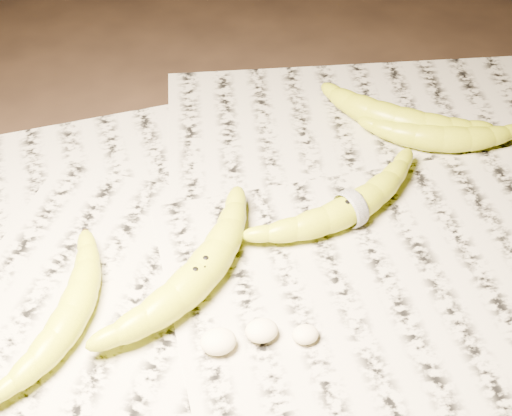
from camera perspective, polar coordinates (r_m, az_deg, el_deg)
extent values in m
plane|color=black|center=(0.79, 2.09, -2.69)|extent=(3.00, 3.00, 0.00)
cube|color=#B9B59F|center=(0.78, 0.93, -3.12)|extent=(0.90, 0.70, 0.01)
torus|color=white|center=(0.80, 7.62, 0.14)|extent=(0.02, 0.04, 0.05)
ellipsoid|color=#FFF2C5|center=(0.69, 0.45, -9.58)|extent=(0.03, 0.03, 0.02)
ellipsoid|color=#FFF2C5|center=(0.69, -3.05, -10.42)|extent=(0.04, 0.03, 0.02)
ellipsoid|color=#FFF2C5|center=(0.69, 3.98, -9.86)|extent=(0.03, 0.02, 0.02)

